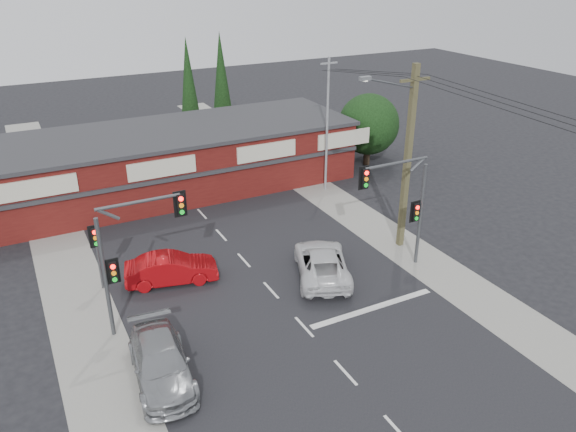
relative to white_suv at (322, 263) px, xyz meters
name	(u,v)px	position (x,y,z in m)	size (l,w,h in m)	color
ground	(290,312)	(-2.90, -2.13, -0.74)	(120.00, 120.00, 0.00)	black
road_strip	(247,263)	(-2.90, 2.87, -0.74)	(14.00, 70.00, 0.01)	black
verge_left	(79,305)	(-11.40, 2.87, -0.73)	(3.00, 70.00, 0.02)	gray
verge_right	(379,230)	(5.60, 2.87, -0.73)	(3.00, 70.00, 0.02)	gray
stop_line	(373,308)	(0.60, -3.63, -0.73)	(6.50, 0.35, 0.01)	silver
white_suv	(322,263)	(0.00, 0.00, 0.00)	(2.46, 5.33, 1.48)	silver
silver_suv	(161,363)	(-9.31, -3.79, 0.00)	(2.06, 5.08, 1.47)	#939698
red_sedan	(171,269)	(-6.91, 2.89, 0.00)	(1.56, 4.49, 1.48)	#A80A0E
lane_dashes	(287,308)	(-2.90, -1.78, -0.73)	(0.12, 38.31, 0.01)	silver
shop_building	(161,161)	(-3.90, 14.86, 1.39)	(27.30, 8.40, 4.22)	#4B100F
tree_cluster	(367,126)	(11.79, 13.31, 2.15)	(5.90, 5.10, 5.50)	#2D2116
conifer_near	(189,86)	(0.60, 21.87, 4.74)	(1.80, 1.80, 9.25)	#2D2116
conifer_far	(221,77)	(4.10, 23.87, 4.74)	(1.80, 1.80, 9.25)	#2D2116
traffic_mast_left	(128,248)	(-9.33, -0.13, 3.19)	(3.77, 0.27, 5.97)	#47494C
traffic_mast_right	(405,198)	(3.96, -1.13, 3.20)	(3.96, 0.27, 5.97)	#47494C
pedestal_signal	(96,244)	(-10.10, 3.88, 1.66)	(0.55, 0.27, 3.38)	#47494C
utility_pole	(406,154)	(5.46, 0.86, 4.65)	(4.38, 0.59, 10.00)	brown
steel_pole	(327,123)	(6.10, 9.87, 3.96)	(1.20, 0.16, 9.00)	gray
power_lines	(499,107)	(5.57, -4.60, 8.30)	(2.01, 29.00, 1.22)	black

